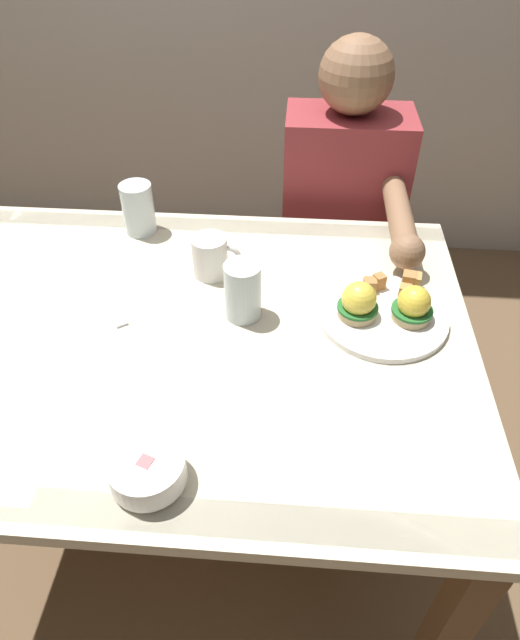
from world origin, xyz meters
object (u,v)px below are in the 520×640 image
at_px(water_glass_near, 139,212).
at_px(eggs_benedict_plate, 384,308).
at_px(fruit_bowl, 147,471).
at_px(fork, 112,308).
at_px(coffee_mug, 211,255).
at_px(dining_table, 183,366).
at_px(diner_person, 342,219).
at_px(water_glass_far, 243,294).

bearing_deg(water_glass_near, eggs_benedict_plate, -26.55).
xyz_separation_m(fruit_bowl, fork, (-0.17, 0.40, -0.03)).
xyz_separation_m(eggs_benedict_plate, fork, (-0.57, -0.01, -0.02)).
distance_m(coffee_mug, fork, 0.25).
distance_m(fruit_bowl, coffee_mug, 0.54).
distance_m(dining_table, eggs_benedict_plate, 0.44).
height_order(water_glass_near, diner_person, diner_person).
height_order(eggs_benedict_plate, water_glass_far, water_glass_far).
height_order(eggs_benedict_plate, diner_person, diner_person).
relative_size(fruit_bowl, coffee_mug, 1.08).
bearing_deg(fruit_bowl, eggs_benedict_plate, 46.22).
height_order(dining_table, diner_person, diner_person).
bearing_deg(dining_table, water_glass_near, 114.18).
bearing_deg(eggs_benedict_plate, water_glass_near, 153.45).
height_order(fork, water_glass_near, water_glass_near).
relative_size(dining_table, coffee_mug, 10.81).
relative_size(fork, water_glass_far, 1.09).
relative_size(dining_table, diner_person, 1.05).
relative_size(water_glass_far, diner_person, 0.11).
height_order(dining_table, coffee_mug, coffee_mug).
distance_m(dining_table, fork, 0.20).
xyz_separation_m(coffee_mug, water_glass_far, (0.09, -0.14, 0.00)).
xyz_separation_m(coffee_mug, fork, (-0.20, -0.14, -0.05)).
relative_size(dining_table, water_glass_near, 9.40).
bearing_deg(eggs_benedict_plate, water_glass_far, -177.90).
bearing_deg(eggs_benedict_plate, diner_person, 96.05).
bearing_deg(coffee_mug, eggs_benedict_plate, -18.48).
distance_m(coffee_mug, water_glass_near, 0.26).
height_order(water_glass_far, diner_person, diner_person).
xyz_separation_m(water_glass_near, water_glass_far, (0.29, -0.30, -0.00)).
distance_m(water_glass_far, diner_person, 0.61).
xyz_separation_m(dining_table, water_glass_near, (-0.16, 0.36, 0.16)).
bearing_deg(coffee_mug, dining_table, -101.95).
relative_size(eggs_benedict_plate, water_glass_near, 2.11).
distance_m(fruit_bowl, water_glass_far, 0.42).
bearing_deg(water_glass_near, coffee_mug, -38.89).
distance_m(eggs_benedict_plate, water_glass_far, 0.29).
bearing_deg(dining_table, fruit_bowl, -86.85).
bearing_deg(fruit_bowl, dining_table, 93.15).
xyz_separation_m(fruit_bowl, water_glass_near, (-0.18, 0.71, 0.03)).
height_order(fruit_bowl, fork, fruit_bowl).
xyz_separation_m(fruit_bowl, diner_person, (0.34, 0.95, -0.12)).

